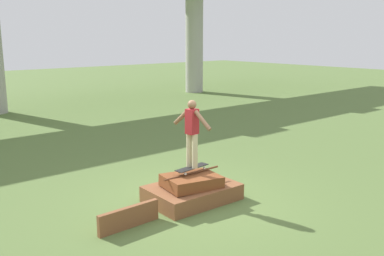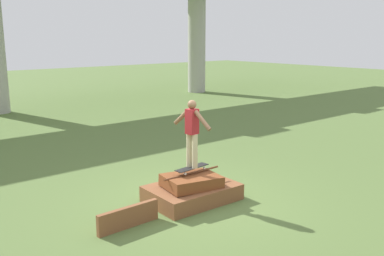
% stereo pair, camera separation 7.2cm
% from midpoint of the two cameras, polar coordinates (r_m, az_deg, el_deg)
% --- Properties ---
extents(ground_plane, '(80.00, 80.00, 0.00)m').
position_cam_midpoint_polar(ground_plane, '(9.35, 0.24, -9.62)').
color(ground_plane, '#567038').
extents(scrap_pile, '(1.90, 1.34, 0.64)m').
position_cam_midpoint_polar(scrap_pile, '(9.24, 0.22, -8.29)').
color(scrap_pile, brown).
rests_on(scrap_pile, ground_plane).
extents(scrap_plank_loose, '(1.27, 0.12, 0.40)m').
position_cam_midpoint_polar(scrap_plank_loose, '(8.12, -8.21, -11.68)').
color(scrap_plank_loose, brown).
rests_on(scrap_plank_loose, ground_plane).
extents(skateboard, '(0.86, 0.29, 0.09)m').
position_cam_midpoint_polar(skateboard, '(9.18, 0.23, -5.32)').
color(skateboard, black).
rests_on(skateboard, scrap_pile).
extents(skater, '(0.24, 1.06, 1.45)m').
position_cam_midpoint_polar(skater, '(8.97, 0.23, -0.21)').
color(skater, '#C6B78E').
rests_on(skater, skateboard).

